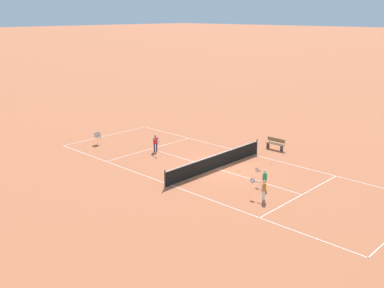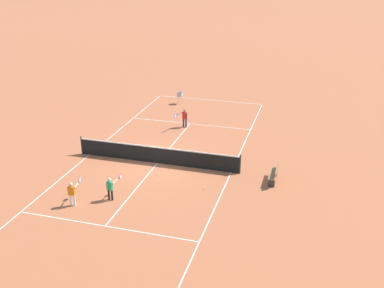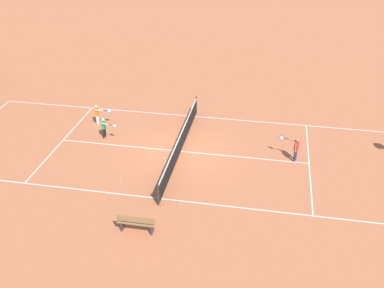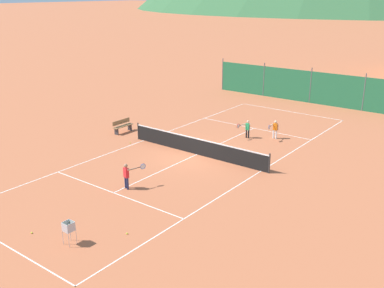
{
  "view_description": "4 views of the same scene",
  "coord_description": "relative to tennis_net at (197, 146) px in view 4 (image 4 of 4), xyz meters",
  "views": [
    {
      "loc": [
        21.22,
        18.01,
        9.83
      ],
      "look_at": [
        0.3,
        -1.86,
        1.36
      ],
      "focal_mm": 42.0,
      "sensor_mm": 36.0,
      "label": 1
    },
    {
      "loc": [
        -7.91,
        20.76,
        10.56
      ],
      "look_at": [
        -1.72,
        -0.88,
        0.98
      ],
      "focal_mm": 42.0,
      "sensor_mm": 36.0,
      "label": 2
    },
    {
      "loc": [
        -19.25,
        -4.18,
        11.64
      ],
      "look_at": [
        -0.38,
        -0.66,
        0.71
      ],
      "focal_mm": 42.0,
      "sensor_mm": 36.0,
      "label": 3
    },
    {
      "loc": [
        14.2,
        -19.11,
        8.78
      ],
      "look_at": [
        -0.05,
        -0.4,
        0.72
      ],
      "focal_mm": 42.0,
      "sensor_mm": 36.0,
      "label": 4
    }
  ],
  "objects": [
    {
      "name": "ground_plane",
      "position": [
        0.0,
        0.0,
        -0.5
      ],
      "size": [
        600.0,
        600.0,
        0.0
      ],
      "primitive_type": "plane",
      "color": "#B7603D"
    },
    {
      "name": "court_line_markings",
      "position": [
        0.0,
        0.0,
        -0.5
      ],
      "size": [
        8.25,
        23.85,
        0.01
      ],
      "color": "white",
      "rests_on": "ground"
    },
    {
      "name": "tennis_net",
      "position": [
        0.0,
        0.0,
        0.0
      ],
      "size": [
        9.18,
        0.08,
        1.06
      ],
      "color": "#2D2D2D",
      "rests_on": "ground"
    },
    {
      "name": "windscreen_fence_far",
      "position": [
        -0.0,
        15.5,
        0.81
      ],
      "size": [
        17.28,
        0.08,
        2.9
      ],
      "color": "#236B42",
      "rests_on": "ground"
    },
    {
      "name": "player_far_baseline",
      "position": [
        2.15,
        5.21,
        0.18
      ],
      "size": [
        0.39,
        1.02,
        1.17
      ],
      "color": "white",
      "rests_on": "ground"
    },
    {
      "name": "player_near_baseline",
      "position": [
        0.18,
        -5.66,
        0.23
      ],
      "size": [
        0.66,
        0.97,
        1.25
      ],
      "color": "#23284C",
      "rests_on": "ground"
    },
    {
      "name": "player_near_service",
      "position": [
        0.71,
        4.27,
        0.17
      ],
      "size": [
        0.48,
        0.94,
        1.13
      ],
      "color": "black",
      "rests_on": "ground"
    },
    {
      "name": "tennis_ball_by_net_left",
      "position": [
        -0.58,
        1.43,
        -0.47
      ],
      "size": [
        0.07,
        0.07,
        0.07
      ],
      "primitive_type": "sphere",
      "color": "#CCE033",
      "rests_on": "ground"
    },
    {
      "name": "tennis_ball_service_box",
      "position": [
        0.2,
        -10.82,
        -0.47
      ],
      "size": [
        0.07,
        0.07,
        0.07
      ],
      "primitive_type": "sphere",
      "color": "#CCE033",
      "rests_on": "ground"
    },
    {
      "name": "tennis_ball_far_corner",
      "position": [
        -3.2,
        2.15,
        -0.47
      ],
      "size": [
        0.07,
        0.07,
        0.07
      ],
      "primitive_type": "sphere",
      "color": "#CCE033",
      "rests_on": "ground"
    },
    {
      "name": "tennis_ball_alley_left",
      "position": [
        3.13,
        -8.65,
        -0.47
      ],
      "size": [
        0.07,
        0.07,
        0.07
      ],
      "primitive_type": "sphere",
      "color": "#CCE033",
      "rests_on": "ground"
    },
    {
      "name": "tennis_ball_mid_court",
      "position": [
        -4.37,
        -0.92,
        -0.47
      ],
      "size": [
        0.07,
        0.07,
        0.07
      ],
      "primitive_type": "sphere",
      "color": "#CCE033",
      "rests_on": "ground"
    },
    {
      "name": "tennis_ball_near_corner",
      "position": [
        -0.92,
        0.61,
        -0.47
      ],
      "size": [
        0.07,
        0.07,
        0.07
      ],
      "primitive_type": "sphere",
      "color": "#CCE033",
      "rests_on": "ground"
    },
    {
      "name": "ball_hopper",
      "position": [
        1.97,
        -10.4,
        0.16
      ],
      "size": [
        0.36,
        0.36,
        0.89
      ],
      "color": "#B7B7BC",
      "rests_on": "ground"
    },
    {
      "name": "courtside_bench",
      "position": [
        -6.34,
        0.4,
        -0.05
      ],
      "size": [
        0.36,
        1.5,
        0.84
      ],
      "color": "olive",
      "rests_on": "ground"
    }
  ]
}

